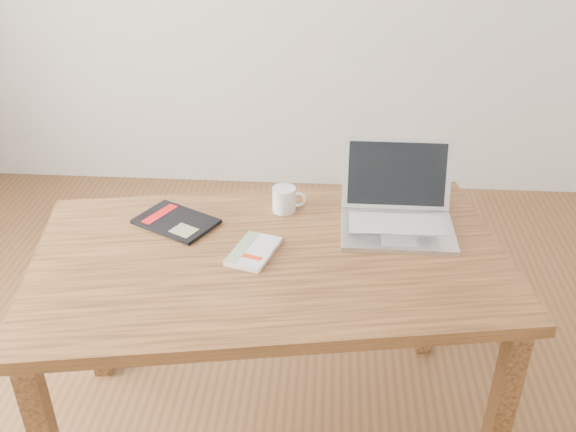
# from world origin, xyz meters

# --- Properties ---
(room) EXTENTS (4.04, 4.04, 2.70)m
(room) POSITION_xyz_m (-0.07, 0.00, 1.36)
(room) COLOR brown
(room) RESTS_ON ground
(desk) EXTENTS (1.54, 1.04, 0.75)m
(desk) POSITION_xyz_m (-0.04, 0.10, 0.66)
(desk) COLOR #57361A
(desk) RESTS_ON ground
(white_guidebook) EXTENTS (0.16, 0.21, 0.02)m
(white_guidebook) POSITION_xyz_m (-0.09, 0.09, 0.76)
(white_guidebook) COLOR silver
(white_guidebook) RESTS_ON desk
(black_guidebook) EXTENTS (0.30, 0.27, 0.01)m
(black_guidebook) POSITION_xyz_m (-0.36, 0.25, 0.76)
(black_guidebook) COLOR black
(black_guidebook) RESTS_ON desk
(laptop) EXTENTS (0.36, 0.33, 0.24)m
(laptop) POSITION_xyz_m (0.35, 0.30, 0.80)
(laptop) COLOR silver
(laptop) RESTS_ON desk
(coffee_mug) EXTENTS (0.11, 0.08, 0.08)m
(coffee_mug) POSITION_xyz_m (-0.01, 0.36, 0.79)
(coffee_mug) COLOR white
(coffee_mug) RESTS_ON desk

